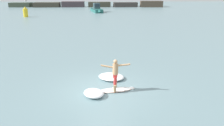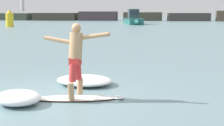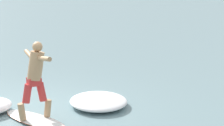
% 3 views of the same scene
% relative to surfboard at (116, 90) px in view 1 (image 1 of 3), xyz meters
% --- Properties ---
extents(ground_plane, '(200.00, 200.00, 0.00)m').
position_rel_surfboard_xyz_m(ground_plane, '(-0.68, 0.07, -0.03)').
color(ground_plane, gray).
extents(rock_jetty_breakwater, '(48.50, 5.08, 5.49)m').
position_rel_surfboard_xyz_m(rock_jetty_breakwater, '(-6.23, 62.07, 0.77)').
color(rock_jetty_breakwater, '#3B4436').
rests_on(rock_jetty_breakwater, ground).
extents(surfboard, '(1.99, 0.97, 0.20)m').
position_rel_surfboard_xyz_m(surfboard, '(0.00, 0.00, 0.00)').
color(surfboard, white).
rests_on(surfboard, ground).
extents(surfer, '(1.48, 0.72, 1.56)m').
position_rel_surfboard_xyz_m(surfer, '(-0.03, 0.03, 0.93)').
color(surfer, tan).
rests_on(surfer, surfboard).
extents(fishing_boat_near_jetty, '(3.52, 8.65, 2.98)m').
position_rel_surfboard_xyz_m(fishing_boat_near_jetty, '(-3.20, 44.29, 0.61)').
color(fishing_boat_near_jetty, '#256862').
rests_on(fishing_boat_near_jetty, ground).
extents(channel_marker_buoy, '(0.89, 0.89, 2.00)m').
position_rel_surfboard_xyz_m(channel_marker_buoy, '(-16.52, 33.57, 0.87)').
color(channel_marker_buoy, yellow).
rests_on(channel_marker_buoy, ground).
extents(wave_foam_at_tail, '(1.38, 1.42, 0.27)m').
position_rel_surfboard_xyz_m(wave_foam_at_tail, '(-1.09, -0.59, 0.11)').
color(wave_foam_at_tail, white).
rests_on(wave_foam_at_tail, ground).
extents(wave_foam_at_nose, '(1.88, 1.77, 0.23)m').
position_rel_surfboard_xyz_m(wave_foam_at_nose, '(-0.21, 1.59, 0.08)').
color(wave_foam_at_nose, white).
rests_on(wave_foam_at_nose, ground).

